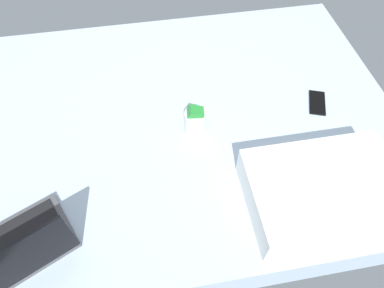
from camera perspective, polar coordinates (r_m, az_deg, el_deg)
bed_mattress at (r=156.87cm, az=-0.55°, el=2.63°), size 180.00×140.00×18.00cm
laptop at (r=128.09cm, az=-26.51°, el=-15.26°), size 39.70×35.00×23.00cm
snack_cup at (r=139.68cm, az=0.58°, el=3.86°), size 9.00×9.00×14.90cm
cell_phone at (r=163.93cm, az=19.94°, el=6.42°), size 11.22×15.49×0.80cm
pillow at (r=129.81cm, az=20.73°, el=-7.32°), size 52.00×36.00×13.00cm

